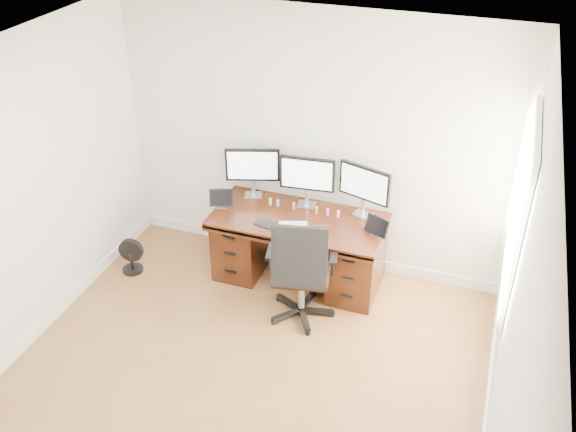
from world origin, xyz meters
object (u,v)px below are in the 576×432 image
(office_chair, at_px, (301,287))
(keyboard, at_px, (293,225))
(desk, at_px, (299,246))
(floor_fan, at_px, (131,256))
(monitor_center, at_px, (307,176))

(office_chair, relative_size, keyboard, 4.15)
(desk, distance_m, keyboard, 0.40)
(desk, xyz_separation_m, floor_fan, (-1.70, -0.47, -0.22))
(office_chair, relative_size, monitor_center, 2.05)
(desk, relative_size, office_chair, 1.51)
(floor_fan, xyz_separation_m, keyboard, (1.69, 0.29, 0.57))
(desk, height_order, keyboard, keyboard)
(floor_fan, distance_m, keyboard, 1.81)
(floor_fan, height_order, keyboard, keyboard)
(desk, bearing_deg, keyboard, -91.81)
(office_chair, xyz_separation_m, keyboard, (-0.22, 0.42, 0.39))
(office_chair, relative_size, floor_fan, 2.97)
(desk, height_order, floor_fan, desk)
(desk, distance_m, floor_fan, 1.77)
(monitor_center, relative_size, keyboard, 2.03)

